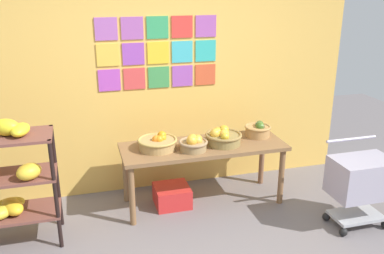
{
  "coord_description": "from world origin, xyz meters",
  "views": [
    {
      "loc": [
        -0.92,
        -2.45,
        2.25
      ],
      "look_at": [
        0.1,
        1.21,
        0.93
      ],
      "focal_mm": 39.25,
      "sensor_mm": 36.0,
      "label": 1
    }
  ],
  "objects_px": {
    "display_table": "(203,152)",
    "shopping_cart": "(361,180)",
    "fruit_basket_left": "(223,137)",
    "produce_crate_under_table": "(172,196)",
    "fruit_basket_right": "(258,130)",
    "fruit_basket_back_left": "(194,143)",
    "fruit_basket_centre": "(158,143)"
  },
  "relations": [
    {
      "from": "fruit_basket_left",
      "to": "fruit_basket_back_left",
      "type": "distance_m",
      "value": 0.35
    },
    {
      "from": "display_table",
      "to": "shopping_cart",
      "type": "height_order",
      "value": "shopping_cart"
    },
    {
      "from": "fruit_basket_left",
      "to": "produce_crate_under_table",
      "type": "height_order",
      "value": "fruit_basket_left"
    },
    {
      "from": "display_table",
      "to": "fruit_basket_left",
      "type": "bearing_deg",
      "value": -8.42
    },
    {
      "from": "fruit_basket_back_left",
      "to": "produce_crate_under_table",
      "type": "height_order",
      "value": "fruit_basket_back_left"
    },
    {
      "from": "fruit_basket_left",
      "to": "fruit_basket_right",
      "type": "relative_size",
      "value": 1.34
    },
    {
      "from": "produce_crate_under_table",
      "to": "shopping_cart",
      "type": "relative_size",
      "value": 0.44
    },
    {
      "from": "display_table",
      "to": "fruit_basket_right",
      "type": "relative_size",
      "value": 5.98
    },
    {
      "from": "display_table",
      "to": "fruit_basket_centre",
      "type": "bearing_deg",
      "value": 177.38
    },
    {
      "from": "display_table",
      "to": "shopping_cart",
      "type": "xyz_separation_m",
      "value": [
        1.31,
        -0.83,
        -0.1
      ]
    },
    {
      "from": "fruit_basket_back_left",
      "to": "fruit_basket_right",
      "type": "bearing_deg",
      "value": 14.24
    },
    {
      "from": "fruit_basket_right",
      "to": "fruit_basket_back_left",
      "type": "xyz_separation_m",
      "value": [
        -0.78,
        -0.2,
        -0.0
      ]
    },
    {
      "from": "fruit_basket_centre",
      "to": "fruit_basket_left",
      "type": "distance_m",
      "value": 0.68
    },
    {
      "from": "shopping_cart",
      "to": "fruit_basket_right",
      "type": "bearing_deg",
      "value": 124.08
    },
    {
      "from": "display_table",
      "to": "fruit_basket_centre",
      "type": "relative_size",
      "value": 4.26
    },
    {
      "from": "fruit_basket_centre",
      "to": "fruit_basket_back_left",
      "type": "bearing_deg",
      "value": -21.41
    },
    {
      "from": "fruit_basket_right",
      "to": "shopping_cart",
      "type": "bearing_deg",
      "value": -54.26
    },
    {
      "from": "fruit_basket_right",
      "to": "fruit_basket_left",
      "type": "bearing_deg",
      "value": -165.18
    },
    {
      "from": "fruit_basket_back_left",
      "to": "shopping_cart",
      "type": "height_order",
      "value": "shopping_cart"
    },
    {
      "from": "fruit_basket_back_left",
      "to": "produce_crate_under_table",
      "type": "xyz_separation_m",
      "value": [
        -0.2,
        0.14,
        -0.63
      ]
    },
    {
      "from": "display_table",
      "to": "shopping_cart",
      "type": "distance_m",
      "value": 1.55
    },
    {
      "from": "fruit_basket_right",
      "to": "produce_crate_under_table",
      "type": "distance_m",
      "value": 1.16
    },
    {
      "from": "fruit_basket_centre",
      "to": "produce_crate_under_table",
      "type": "xyz_separation_m",
      "value": [
        0.14,
        0.01,
        -0.62
      ]
    },
    {
      "from": "display_table",
      "to": "fruit_basket_left",
      "type": "xyz_separation_m",
      "value": [
        0.2,
        -0.03,
        0.16
      ]
    },
    {
      "from": "fruit_basket_left",
      "to": "produce_crate_under_table",
      "type": "distance_m",
      "value": 0.83
    },
    {
      "from": "fruit_basket_left",
      "to": "shopping_cart",
      "type": "height_order",
      "value": "fruit_basket_left"
    },
    {
      "from": "fruit_basket_left",
      "to": "fruit_basket_right",
      "type": "distance_m",
      "value": 0.46
    },
    {
      "from": "fruit_basket_left",
      "to": "produce_crate_under_table",
      "type": "relative_size",
      "value": 1.05
    },
    {
      "from": "fruit_basket_right",
      "to": "fruit_basket_back_left",
      "type": "relative_size",
      "value": 0.98
    },
    {
      "from": "display_table",
      "to": "fruit_basket_right",
      "type": "distance_m",
      "value": 0.67
    },
    {
      "from": "produce_crate_under_table",
      "to": "fruit_basket_right",
      "type": "bearing_deg",
      "value": 3.27
    },
    {
      "from": "fruit_basket_centre",
      "to": "fruit_basket_right",
      "type": "height_order",
      "value": "fruit_basket_right"
    }
  ]
}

